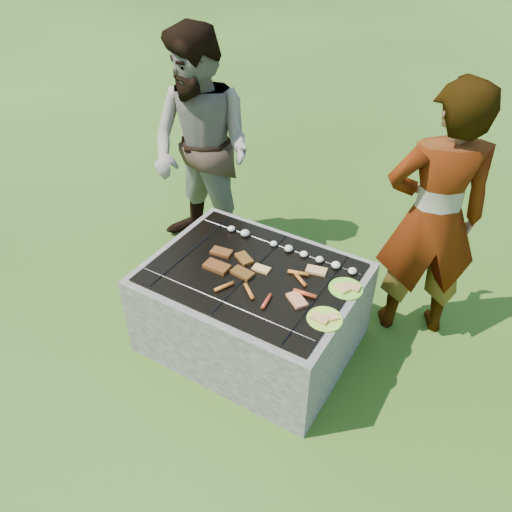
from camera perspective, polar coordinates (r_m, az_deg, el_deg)
The scene contains 10 objects.
lawn at distance 3.50m, azimuth -0.43°, elevation -9.54°, with size 60.00×60.00×0.00m, color #254210.
fire_pit at distance 3.30m, azimuth -0.45°, elevation -6.21°, with size 1.30×1.00×0.62m.
mushrooms at distance 3.24m, azimuth 4.00°, elevation 0.77°, with size 0.94×0.06×0.04m.
pork_slabs at distance 3.14m, azimuth -3.12°, elevation -0.82°, with size 0.38×0.27×0.02m.
sausages at distance 2.95m, azimuth 2.22°, elevation -3.62°, with size 0.55×0.43×0.03m.
bread_on_grate at distance 3.01m, azimuth 4.57°, elevation -2.96°, with size 0.45×0.42×0.02m.
plate_far at distance 3.01m, azimuth 10.24°, elevation -3.68°, with size 0.27×0.27×0.03m.
plate_near at distance 2.81m, azimuth 7.83°, elevation -7.14°, with size 0.24×0.24×0.03m.
cook at distance 3.25m, azimuth 19.57°, elevation 3.96°, with size 0.64×0.42×1.76m, color gray.
bystander at distance 3.87m, azimuth -6.20°, elevation 11.83°, with size 0.88×0.68×1.80m, color gray.
Camera 1 is at (1.25, -2.03, 2.57)m, focal length 35.00 mm.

